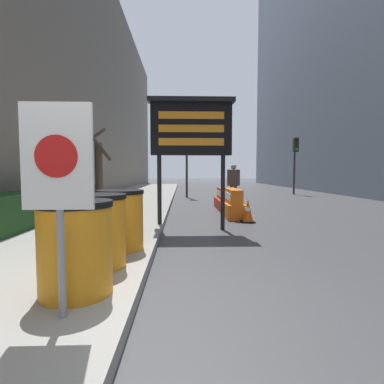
{
  "coord_description": "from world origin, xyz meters",
  "views": [
    {
      "loc": [
        0.46,
        -2.67,
        1.38
      ],
      "look_at": [
        0.76,
        6.32,
        0.77
      ],
      "focal_mm": 28.0,
      "sensor_mm": 36.0,
      "label": 1
    }
  ],
  "objects_px": {
    "barrel_drum_middle": "(98,230)",
    "traffic_light_near_curb": "(187,146)",
    "jersey_barrier_red_striped": "(224,200)",
    "traffic_cone_near": "(239,198)",
    "barrel_drum_foreground": "(76,247)",
    "jersey_barrier_orange_near": "(233,204)",
    "message_board": "(191,130)",
    "traffic_light_far_side": "(295,153)",
    "pedestrian_worker": "(233,181)",
    "barrel_drum_back": "(120,220)",
    "warning_sign": "(58,172)",
    "traffic_cone_mid": "(248,211)"
  },
  "relations": [
    {
      "from": "traffic_light_far_side",
      "to": "barrel_drum_middle",
      "type": "bearing_deg",
      "value": -119.33
    },
    {
      "from": "jersey_barrier_red_striped",
      "to": "traffic_cone_near",
      "type": "bearing_deg",
      "value": 14.13
    },
    {
      "from": "jersey_barrier_red_striped",
      "to": "traffic_cone_mid",
      "type": "height_order",
      "value": "jersey_barrier_red_striped"
    },
    {
      "from": "message_board",
      "to": "traffic_cone_near",
      "type": "bearing_deg",
      "value": 65.06
    },
    {
      "from": "traffic_cone_mid",
      "to": "message_board",
      "type": "bearing_deg",
      "value": -147.58
    },
    {
      "from": "traffic_light_far_side",
      "to": "barrel_drum_foreground",
      "type": "bearing_deg",
      "value": -117.81
    },
    {
      "from": "jersey_barrier_red_striped",
      "to": "traffic_light_near_curb",
      "type": "xyz_separation_m",
      "value": [
        -1.3,
        5.07,
        2.43
      ]
    },
    {
      "from": "barrel_drum_back",
      "to": "jersey_barrier_red_striped",
      "type": "xyz_separation_m",
      "value": [
        2.52,
        6.31,
        -0.29
      ]
    },
    {
      "from": "pedestrian_worker",
      "to": "barrel_drum_middle",
      "type": "bearing_deg",
      "value": 103.08
    },
    {
      "from": "jersey_barrier_orange_near",
      "to": "traffic_cone_mid",
      "type": "bearing_deg",
      "value": -77.46
    },
    {
      "from": "barrel_drum_back",
      "to": "jersey_barrier_orange_near",
      "type": "height_order",
      "value": "barrel_drum_back"
    },
    {
      "from": "barrel_drum_middle",
      "to": "barrel_drum_back",
      "type": "distance_m",
      "value": 0.88
    },
    {
      "from": "barrel_drum_back",
      "to": "traffic_cone_near",
      "type": "bearing_deg",
      "value": 64.2
    },
    {
      "from": "warning_sign",
      "to": "traffic_cone_near",
      "type": "relative_size",
      "value": 2.33
    },
    {
      "from": "warning_sign",
      "to": "traffic_light_far_side",
      "type": "bearing_deg",
      "value": 63.14
    },
    {
      "from": "jersey_barrier_red_striped",
      "to": "traffic_light_near_curb",
      "type": "distance_m",
      "value": 5.77
    },
    {
      "from": "message_board",
      "to": "traffic_light_far_side",
      "type": "distance_m",
      "value": 12.78
    },
    {
      "from": "traffic_cone_near",
      "to": "traffic_light_near_curb",
      "type": "bearing_deg",
      "value": 111.07
    },
    {
      "from": "warning_sign",
      "to": "traffic_light_far_side",
      "type": "distance_m",
      "value": 17.4
    },
    {
      "from": "barrel_drum_foreground",
      "to": "traffic_light_near_curb",
      "type": "bearing_deg",
      "value": 84.29
    },
    {
      "from": "barrel_drum_middle",
      "to": "traffic_light_near_curb",
      "type": "distance_m",
      "value": 12.51
    },
    {
      "from": "barrel_drum_middle",
      "to": "traffic_cone_near",
      "type": "distance_m",
      "value": 8.01
    },
    {
      "from": "jersey_barrier_orange_near",
      "to": "barrel_drum_middle",
      "type": "bearing_deg",
      "value": -116.73
    },
    {
      "from": "pedestrian_worker",
      "to": "barrel_drum_back",
      "type": "bearing_deg",
      "value": 101.58
    },
    {
      "from": "jersey_barrier_orange_near",
      "to": "traffic_light_far_side",
      "type": "height_order",
      "value": "traffic_light_far_side"
    },
    {
      "from": "barrel_drum_foreground",
      "to": "jersey_barrier_orange_near",
      "type": "relative_size",
      "value": 0.57
    },
    {
      "from": "jersey_barrier_orange_near",
      "to": "traffic_cone_near",
      "type": "distance_m",
      "value": 2.17
    },
    {
      "from": "traffic_cone_near",
      "to": "barrel_drum_back",
      "type": "bearing_deg",
      "value": -115.8
    },
    {
      "from": "message_board",
      "to": "pedestrian_worker",
      "type": "xyz_separation_m",
      "value": [
        1.86,
        4.99,
        -1.35
      ]
    },
    {
      "from": "jersey_barrier_red_striped",
      "to": "traffic_cone_near",
      "type": "height_order",
      "value": "traffic_cone_near"
    },
    {
      "from": "jersey_barrier_red_striped",
      "to": "traffic_light_near_curb",
      "type": "relative_size",
      "value": 0.49
    },
    {
      "from": "traffic_cone_near",
      "to": "pedestrian_worker",
      "type": "xyz_separation_m",
      "value": [
        -0.07,
        0.84,
        0.63
      ]
    },
    {
      "from": "message_board",
      "to": "traffic_light_far_side",
      "type": "bearing_deg",
      "value": 58.8
    },
    {
      "from": "barrel_drum_foreground",
      "to": "barrel_drum_middle",
      "type": "xyz_separation_m",
      "value": [
        -0.03,
        0.87,
        0.0
      ]
    },
    {
      "from": "barrel_drum_middle",
      "to": "traffic_cone_near",
      "type": "relative_size",
      "value": 1.23
    },
    {
      "from": "jersey_barrier_red_striped",
      "to": "traffic_light_near_curb",
      "type": "bearing_deg",
      "value": 104.37
    },
    {
      "from": "barrel_drum_foreground",
      "to": "barrel_drum_back",
      "type": "relative_size",
      "value": 1.0
    },
    {
      "from": "barrel_drum_foreground",
      "to": "jersey_barrier_red_striped",
      "type": "relative_size",
      "value": 0.5
    },
    {
      "from": "jersey_barrier_red_striped",
      "to": "pedestrian_worker",
      "type": "height_order",
      "value": "pedestrian_worker"
    },
    {
      "from": "jersey_barrier_red_striped",
      "to": "jersey_barrier_orange_near",
      "type": "bearing_deg",
      "value": -90.0
    },
    {
      "from": "barrel_drum_foreground",
      "to": "traffic_light_far_side",
      "type": "relative_size",
      "value": 0.28
    },
    {
      "from": "jersey_barrier_orange_near",
      "to": "traffic_light_near_curb",
      "type": "distance_m",
      "value": 7.52
    },
    {
      "from": "barrel_drum_middle",
      "to": "message_board",
      "type": "bearing_deg",
      "value": 67.67
    },
    {
      "from": "message_board",
      "to": "pedestrian_worker",
      "type": "relative_size",
      "value": 1.81
    },
    {
      "from": "barrel_drum_foreground",
      "to": "barrel_drum_middle",
      "type": "bearing_deg",
      "value": 91.74
    },
    {
      "from": "barrel_drum_back",
      "to": "traffic_light_far_side",
      "type": "xyz_separation_m",
      "value": [
        7.81,
        13.24,
        1.86
      ]
    },
    {
      "from": "jersey_barrier_orange_near",
      "to": "pedestrian_worker",
      "type": "xyz_separation_m",
      "value": [
        0.52,
        2.93,
        0.62
      ]
    },
    {
      "from": "traffic_light_near_curb",
      "to": "jersey_barrier_red_striped",
      "type": "bearing_deg",
      "value": -75.63
    },
    {
      "from": "warning_sign",
      "to": "pedestrian_worker",
      "type": "xyz_separation_m",
      "value": [
        3.08,
        9.54,
        -0.37
      ]
    },
    {
      "from": "jersey_barrier_red_striped",
      "to": "traffic_cone_near",
      "type": "distance_m",
      "value": 0.62
    }
  ]
}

